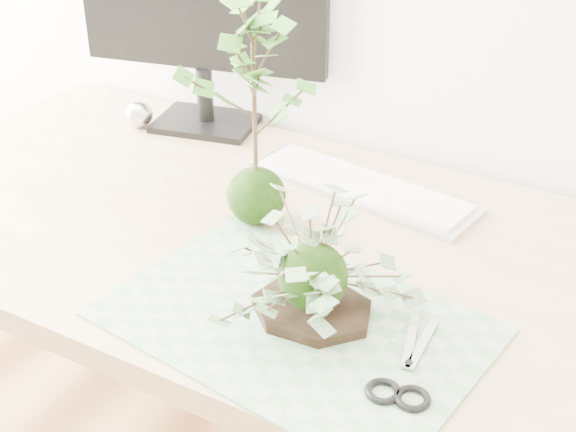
% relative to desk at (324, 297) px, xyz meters
% --- Properties ---
extents(desk, '(1.60, 0.70, 0.74)m').
position_rel_desk_xyz_m(desk, '(0.00, 0.00, 0.00)').
color(desk, tan).
rests_on(desk, ground_plane).
extents(cutting_mat, '(0.52, 0.38, 0.00)m').
position_rel_desk_xyz_m(cutting_mat, '(0.05, -0.18, 0.09)').
color(cutting_mat, '#5E8C62').
rests_on(cutting_mat, desk).
extents(stone_dish, '(0.18, 0.18, 0.01)m').
position_rel_desk_xyz_m(stone_dish, '(0.06, -0.16, 0.10)').
color(stone_dish, black).
rests_on(stone_dish, cutting_mat).
extents(ivy_kokedama, '(0.32, 0.32, 0.18)m').
position_rel_desk_xyz_m(ivy_kokedama, '(0.06, -0.16, 0.20)').
color(ivy_kokedama, black).
rests_on(ivy_kokedama, stone_dish).
extents(maple_kokedama, '(0.22, 0.22, 0.39)m').
position_rel_desk_xyz_m(maple_kokedama, '(-0.13, 0.02, 0.36)').
color(maple_kokedama, black).
rests_on(maple_kokedama, desk).
extents(keyboard, '(0.42, 0.18, 0.02)m').
position_rel_desk_xyz_m(keyboard, '(-0.03, 0.20, 0.10)').
color(keyboard, '#BBBBBC').
rests_on(keyboard, desk).
extents(monitor, '(0.48, 0.18, 0.43)m').
position_rel_desk_xyz_m(monitor, '(-0.42, 0.30, 0.34)').
color(monitor, black).
rests_on(monitor, desk).
extents(foil_ball, '(0.06, 0.06, 0.06)m').
position_rel_desk_xyz_m(foil_ball, '(-0.53, 0.22, 0.12)').
color(foil_ball, silver).
rests_on(foil_ball, desk).
extents(scissors, '(0.08, 0.18, 0.01)m').
position_rel_desk_xyz_m(scissors, '(0.21, -0.22, 0.10)').
color(scissors, '#9B9B9C').
rests_on(scissors, cutting_mat).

